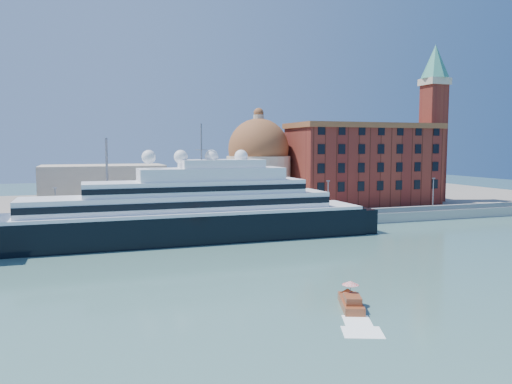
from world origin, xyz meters
name	(u,v)px	position (x,y,z in m)	size (l,w,h in m)	color
ground	(248,264)	(0.00, 0.00, 0.00)	(400.00, 400.00, 0.00)	#3D6963
quay	(201,225)	(0.00, 34.00, 1.25)	(180.00, 10.00, 2.50)	gray
land	(171,205)	(0.00, 75.00, 1.00)	(260.00, 72.00, 2.00)	slate
quay_fence	(206,219)	(0.00, 29.50, 3.10)	(180.00, 0.10, 1.20)	slate
superyacht	(159,219)	(-10.98, 23.00, 4.69)	(90.93, 12.61, 27.18)	black
water_taxi	(351,302)	(4.62, -24.45, 0.77)	(4.51, 7.07, 3.19)	brown
warehouse	(363,163)	(52.00, 52.00, 13.79)	(43.00, 19.00, 23.25)	maroon
campanile	(434,113)	(76.00, 52.00, 28.76)	(8.40, 8.40, 47.00)	maroon
church	(205,175)	(6.39, 57.72, 10.91)	(66.00, 18.00, 25.50)	beige
lamp_posts	(144,189)	(-12.67, 32.27, 9.84)	(120.80, 2.40, 18.00)	slate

